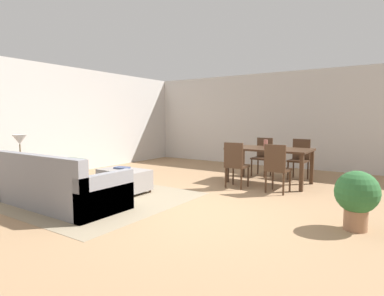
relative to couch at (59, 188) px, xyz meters
name	(u,v)px	position (x,y,z in m)	size (l,w,h in m)	color
ground_plane	(191,209)	(1.88, 1.00, -0.29)	(10.80, 10.80, 0.00)	#9E7A56
wall_back	(290,120)	(1.88, 6.00, 1.06)	(9.00, 0.12, 2.70)	beige
wall_left	(48,120)	(-2.62, 1.50, 1.06)	(0.12, 11.00, 2.70)	beige
area_rug	(96,198)	(0.09, 0.65, -0.28)	(3.00, 2.80, 0.01)	gray
couch	(59,188)	(0.00, 0.00, 0.00)	(2.23, 0.99, 0.86)	gray
ottoman_table	(124,179)	(0.19, 1.24, -0.04)	(0.97, 0.56, 0.43)	gray
side_table	(21,169)	(-1.42, 0.15, 0.16)	(0.40, 0.40, 0.57)	olive
table_lamp	(20,141)	(-1.42, 0.15, 0.69)	(0.26, 0.26, 0.53)	brown
dining_table	(269,152)	(2.18, 3.57, 0.38)	(1.71, 0.94, 0.76)	#422B1C
dining_chair_near_left	(235,162)	(1.78, 2.74, 0.23)	(0.40, 0.40, 0.92)	#422B1C
dining_chair_near_right	(277,166)	(2.62, 2.75, 0.23)	(0.42, 0.42, 0.92)	#422B1C
dining_chair_far_left	(263,154)	(1.73, 4.37, 0.23)	(0.43, 0.43, 0.92)	#422B1C
dining_chair_far_right	(300,157)	(2.60, 4.40, 0.23)	(0.43, 0.43, 0.92)	#422B1C
vase_centerpiece	(266,144)	(2.11, 3.52, 0.56)	(0.08, 0.08, 0.18)	#B26659
book_on_ottoman	(122,168)	(0.08, 1.30, 0.16)	(0.26, 0.20, 0.03)	#3F4C72
potted_plant	(357,195)	(4.10, 1.41, 0.16)	(0.53, 0.53, 0.75)	#996B4C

